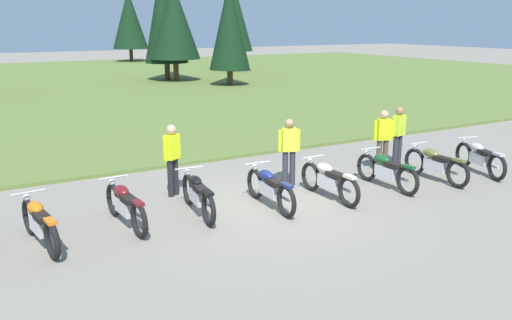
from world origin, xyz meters
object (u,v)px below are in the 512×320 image
object	(u,v)px
motorcycle_silver	(480,157)
rider_with_back_turned	(383,137)
motorcycle_orange	(39,223)
rider_near_row_end	(289,148)
motorcycle_navy	(270,188)
rider_in_hivis_vest	(172,156)
motorcycle_black	(198,194)
motorcycle_cream	(329,180)
rider_checking_bike	(398,133)
motorcycle_maroon	(125,205)
motorcycle_olive	(435,164)
motorcycle_british_green	(386,170)

from	to	relation	value
motorcycle_silver	rider_with_back_turned	distance (m)	2.61
motorcycle_orange	rider_near_row_end	size ratio (longest dim) A/B	1.25
motorcycle_navy	rider_in_hivis_vest	world-z (taller)	rider_in_hivis_vest
motorcycle_silver	motorcycle_orange	bearing A→B (deg)	176.15
motorcycle_black	motorcycle_silver	distance (m)	7.81
motorcycle_cream	rider_in_hivis_vest	size ratio (longest dim) A/B	1.26
motorcycle_cream	rider_checking_bike	xyz separation A→B (m)	(3.40, 1.34, 0.51)
motorcycle_cream	rider_in_hivis_vest	world-z (taller)	rider_in_hivis_vest
motorcycle_orange	motorcycle_cream	xyz separation A→B (m)	(6.12, -0.42, 0.00)
motorcycle_maroon	motorcycle_navy	distance (m)	3.07
motorcycle_black	rider_checking_bike	xyz separation A→B (m)	(6.41, 0.82, 0.51)
motorcycle_olive	rider_near_row_end	bearing A→B (deg)	156.84
motorcycle_maroon	rider_near_row_end	xyz separation A→B (m)	(4.26, 0.67, 0.51)
motorcycle_orange	motorcycle_navy	size ratio (longest dim) A/B	1.00
rider_with_back_turned	motorcycle_orange	bearing A→B (deg)	-175.51
motorcycle_british_green	rider_near_row_end	bearing A→B (deg)	146.30
motorcycle_navy	rider_with_back_turned	distance (m)	4.24
motorcycle_black	motorcycle_olive	distance (m)	6.26
motorcycle_maroon	motorcycle_black	bearing A→B (deg)	-3.68
rider_in_hivis_vest	motorcycle_maroon	bearing A→B (deg)	-138.29
motorcycle_maroon	motorcycle_british_green	world-z (taller)	same
motorcycle_orange	motorcycle_silver	bearing A→B (deg)	-3.85
motorcycle_navy	rider_near_row_end	distance (m)	1.74
motorcycle_black	rider_in_hivis_vest	size ratio (longest dim) A/B	1.26
rider_with_back_turned	motorcycle_maroon	bearing A→B (deg)	-176.04
motorcycle_silver	rider_near_row_end	distance (m)	5.28
motorcycle_orange	motorcycle_black	size ratio (longest dim) A/B	1.00
motorcycle_black	rider_near_row_end	distance (m)	2.91
motorcycle_silver	motorcycle_black	bearing A→B (deg)	173.91
motorcycle_british_green	motorcycle_orange	bearing A→B (deg)	176.72
motorcycle_silver	rider_checking_bike	bearing A→B (deg)	129.42
motorcycle_silver	motorcycle_british_green	bearing A→B (deg)	174.68
motorcycle_cream	rider_with_back_turned	distance (m)	2.89
motorcycle_olive	rider_with_back_turned	distance (m)	1.52
motorcycle_orange	rider_in_hivis_vest	distance (m)	3.53
rider_with_back_turned	motorcycle_british_green	bearing A→B (deg)	-128.83
motorcycle_black	motorcycle_cream	distance (m)	3.05
motorcycle_orange	motorcycle_silver	world-z (taller)	same
rider_with_back_turned	motorcycle_olive	bearing A→B (deg)	-65.89
motorcycle_cream	rider_near_row_end	size ratio (longest dim) A/B	1.26
motorcycle_maroon	motorcycle_black	distance (m)	1.51
motorcycle_orange	motorcycle_black	world-z (taller)	same
motorcycle_cream	motorcycle_british_green	xyz separation A→B (m)	(1.71, -0.03, 0.00)
rider_with_back_turned	rider_in_hivis_vest	bearing A→B (deg)	171.28
motorcycle_black	motorcycle_silver	bearing A→B (deg)	-6.09
motorcycle_black	motorcycle_cream	bearing A→B (deg)	-9.73
motorcycle_navy	rider_checking_bike	size ratio (longest dim) A/B	1.26
motorcycle_british_green	rider_with_back_turned	size ratio (longest dim) A/B	1.26
motorcycle_british_green	rider_near_row_end	world-z (taller)	rider_near_row_end
motorcycle_british_green	motorcycle_maroon	bearing A→B (deg)	174.11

